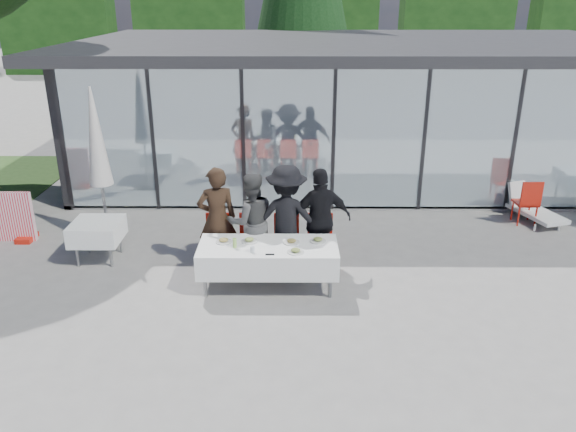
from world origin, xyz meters
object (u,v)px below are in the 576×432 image
object	(u,v)px
dining_table	(268,257)
spare_chair_b	(528,200)
market_umbrella	(97,146)
diner_b	(251,222)
spare_table_left	(97,231)
diner_chair_b	(252,239)
plate_extra	(296,251)
plate_d	(318,240)
diner_chair_a	(219,238)
plate_a	(224,241)
diner_chair_c	(287,239)
folded_eyeglasses	(270,254)
diner_chair_d	(320,239)
juice_bottle	(235,243)
plate_b	(249,240)
diner_a	(217,219)
lounger	(532,207)
diner_d	(321,220)
diner_c	(286,218)
plate_c	(291,241)

from	to	relation	value
dining_table	spare_chair_b	world-z (taller)	spare_chair_b
market_umbrella	diner_b	bearing A→B (deg)	-21.98
market_umbrella	spare_table_left	bearing A→B (deg)	-82.57
diner_chair_b	plate_extra	world-z (taller)	diner_chair_b
plate_d	spare_table_left	size ratio (longest dim) A/B	0.31
diner_chair_a	plate_extra	world-z (taller)	diner_chair_a
dining_table	diner_b	world-z (taller)	diner_b
diner_chair_a	plate_a	world-z (taller)	diner_chair_a
diner_b	plate_extra	world-z (taller)	diner_b
diner_chair_c	folded_eyeglasses	distance (m)	1.16
market_umbrella	diner_chair_d	bearing A→B (deg)	-15.41
diner_chair_d	plate_d	bearing A→B (deg)	-96.69
plate_extra	juice_bottle	xyz separation A→B (m)	(-0.97, 0.18, 0.05)
dining_table	plate_a	world-z (taller)	plate_a
plate_b	plate_d	size ratio (longest dim) A/B	1.00
diner_b	diner_chair_c	distance (m)	0.70
plate_d	spare_chair_b	xyz separation A→B (m)	(4.50, 2.58, -0.24)
diner_a	plate_d	size ratio (longest dim) A/B	6.88
plate_a	lounger	distance (m)	6.99
diner_chair_b	diner_chair_c	xyz separation A→B (m)	(0.61, 0.00, 0.00)
plate_extra	diner_d	bearing A→B (deg)	65.76
diner_chair_b	plate_b	distance (m)	0.65
diner_chair_d	plate_extra	world-z (taller)	diner_chair_d
diner_c	diner_d	size ratio (longest dim) A/B	1.03
spare_chair_b	diner_chair_a	bearing A→B (deg)	-162.21
juice_bottle	diner_chair_d	bearing A→B (deg)	30.69
diner_chair_b	juice_bottle	xyz separation A→B (m)	(-0.21, -0.84, 0.29)
dining_table	diner_d	bearing A→B (deg)	38.65
spare_chair_b	lounger	xyz separation A→B (m)	(0.27, 0.34, -0.28)
lounger	folded_eyeglasses	bearing A→B (deg)	-148.10
juice_bottle	plate_a	bearing A→B (deg)	134.01
market_umbrella	plate_a	bearing A→B (deg)	-35.14
diner_chair_d	plate_a	distance (m)	1.75
diner_chair_a	diner_b	world-z (taller)	diner_b
diner_chair_d	plate_c	size ratio (longest dim) A/B	3.62
folded_eyeglasses	spare_table_left	bearing A→B (deg)	156.58
spare_chair_b	diner_d	bearing A→B (deg)	-155.30
plate_d	market_umbrella	xyz separation A→B (m)	(-4.05, 1.73, 1.14)
plate_b	market_umbrella	bearing A→B (deg)	149.23
dining_table	diner_chair_b	xyz separation A→B (m)	(-0.32, 0.75, -0.00)
diner_chair_a	diner_b	bearing A→B (deg)	-4.28
plate_d	market_umbrella	world-z (taller)	market_umbrella
diner_chair_b	plate_d	size ratio (longest dim) A/B	3.62
dining_table	juice_bottle	distance (m)	0.61
juice_bottle	lounger	world-z (taller)	juice_bottle
diner_chair_b	dining_table	bearing A→B (deg)	-67.12
diner_d	plate_d	size ratio (longest dim) A/B	6.79
diner_a	spare_chair_b	world-z (taller)	diner_a
diner_a	plate_d	xyz separation A→B (m)	(1.72, -0.55, -0.15)
plate_c	folded_eyeglasses	world-z (taller)	plate_c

